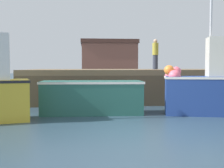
# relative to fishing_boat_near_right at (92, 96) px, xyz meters

# --- Properties ---
(ground) EXTENTS (120.00, 160.00, 0.10)m
(ground) POSITION_rel_fishing_boat_near_right_xyz_m (1.29, -3.09, -0.69)
(ground) COLOR #283D4C
(pier) EXTENTS (12.08, 7.08, 1.60)m
(pier) POSITION_rel_fishing_boat_near_right_xyz_m (2.75, 4.89, 0.68)
(pier) COLOR brown
(pier) RESTS_ON ground
(fishing_boat_near_right) EXTENTS (3.78, 1.36, 1.22)m
(fishing_boat_near_right) POSITION_rel_fishing_boat_near_right_xyz_m (0.00, 0.00, 0.00)
(fishing_boat_near_right) COLOR #23564C
(fishing_boat_near_right) RESTS_ON ground
(fishing_boat_mid) EXTENTS (3.37, 1.80, 5.21)m
(fishing_boat_mid) POSITION_rel_fishing_boat_near_right_xyz_m (4.24, -0.60, 0.36)
(fishing_boat_mid) COLOR navy
(fishing_boat_mid) RESTS_ON ground
(dockworker) EXTENTS (0.34, 0.34, 1.71)m
(dockworker) POSITION_rel_fishing_boat_near_right_xyz_m (3.70, 5.59, 1.82)
(dockworker) COLOR #2D3342
(dockworker) RESTS_ON pier
(warehouse) EXTENTS (7.51, 7.25, 5.35)m
(warehouse) POSITION_rel_fishing_boat_near_right_xyz_m (2.86, 30.13, 2.05)
(warehouse) COLOR brown
(warehouse) RESTS_ON ground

